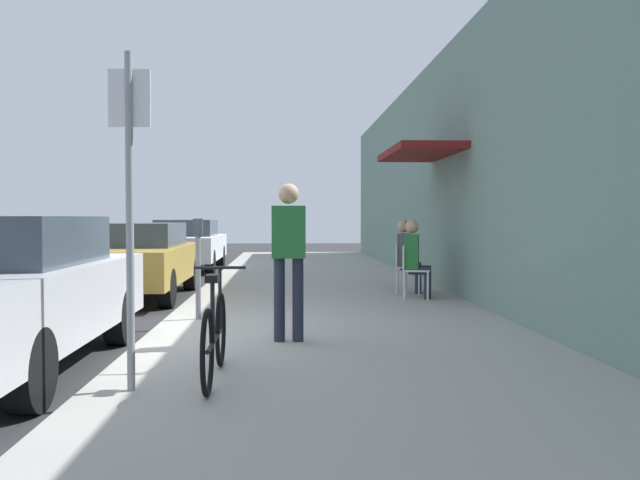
% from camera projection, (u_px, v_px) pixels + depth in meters
% --- Properties ---
extents(ground_plane, '(60.00, 60.00, 0.00)m').
position_uv_depth(ground_plane, '(153.00, 338.00, 8.25)').
color(ground_plane, '#2D2D30').
extents(sidewalk_slab, '(4.50, 32.00, 0.12)m').
position_uv_depth(sidewalk_slab, '(329.00, 310.00, 10.36)').
color(sidewalk_slab, '#9E9B93').
rests_on(sidewalk_slab, ground_plane).
extents(building_facade, '(1.40, 32.00, 4.56)m').
position_uv_depth(building_facade, '(486.00, 163.00, 10.42)').
color(building_facade, gray).
rests_on(building_facade, ground_plane).
extents(parked_car_1, '(1.80, 4.40, 1.35)m').
position_uv_depth(parked_car_1, '(135.00, 259.00, 12.31)').
color(parked_car_1, '#A58433').
rests_on(parked_car_1, ground_plane).
extents(parked_car_2, '(1.80, 4.40, 1.39)m').
position_uv_depth(parked_car_2, '(187.00, 244.00, 18.69)').
color(parked_car_2, silver).
rests_on(parked_car_2, ground_plane).
extents(parking_meter, '(0.12, 0.10, 1.32)m').
position_uv_depth(parking_meter, '(198.00, 261.00, 8.96)').
color(parking_meter, slate).
rests_on(parking_meter, sidewalk_slab).
extents(street_sign, '(0.32, 0.06, 2.60)m').
position_uv_depth(street_sign, '(130.00, 193.00, 5.25)').
color(street_sign, gray).
rests_on(street_sign, sidewalk_slab).
extents(bicycle_0, '(0.46, 1.71, 0.90)m').
position_uv_depth(bicycle_0, '(215.00, 336.00, 5.63)').
color(bicycle_0, black).
rests_on(bicycle_0, sidewalk_slab).
extents(cafe_chair_0, '(0.53, 0.53, 0.87)m').
position_uv_depth(cafe_chair_0, '(412.00, 268.00, 11.29)').
color(cafe_chair_0, silver).
rests_on(cafe_chair_0, sidewalk_slab).
extents(seated_patron_0, '(0.49, 0.44, 1.29)m').
position_uv_depth(seated_patron_0, '(415.00, 256.00, 11.27)').
color(seated_patron_0, '#232838').
rests_on(seated_patron_0, sidewalk_slab).
extents(cafe_chair_1, '(0.50, 0.50, 0.87)m').
position_uv_depth(cafe_chair_1, '(403.00, 264.00, 12.08)').
color(cafe_chair_1, silver).
rests_on(cafe_chair_1, sidewalk_slab).
extents(seated_patron_1, '(0.47, 0.41, 1.29)m').
position_uv_depth(seated_patron_1, '(407.00, 254.00, 12.07)').
color(seated_patron_1, '#232838').
rests_on(seated_patron_1, sidewalk_slab).
extents(pedestrian_standing, '(0.36, 0.22, 1.70)m').
position_uv_depth(pedestrian_standing, '(289.00, 249.00, 7.35)').
color(pedestrian_standing, '#232838').
rests_on(pedestrian_standing, sidewalk_slab).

